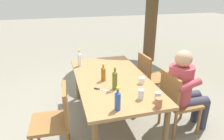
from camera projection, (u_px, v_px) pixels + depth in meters
The scene contains 15 objects.
ground_plane at pixel (112, 121), 3.12m from camera, with size 24.00×24.00×0.00m, color gray.
dining_table at pixel (112, 83), 2.88m from camera, with size 1.84×0.98×0.72m.
chair_far_right at pixel (176, 99), 2.76m from camera, with size 0.46×0.46×0.87m.
chair_far_left at pixel (150, 76), 3.50m from camera, with size 0.47×0.47×0.87m.
chair_near_right at pixel (56, 118), 2.37m from camera, with size 0.46×0.46×0.87m.
person_in_white_shirt at pixel (185, 87), 2.73m from camera, with size 0.47×0.62×1.18m.
bottle_amber at pixel (103, 73), 2.73m from camera, with size 0.06×0.06×0.24m.
bottle_olive at pixel (115, 80), 2.49m from camera, with size 0.06×0.06×0.30m.
bottle_blue at pixel (118, 100), 2.07m from camera, with size 0.06×0.06×0.26m.
bottle_clear at pixel (80, 59), 3.24m from camera, with size 0.06×0.06×0.27m.
cup_steel at pixel (158, 97), 2.25m from camera, with size 0.07×0.07×0.11m, color #B2B7BC.
cup_terracotta at pixel (159, 103), 2.13m from camera, with size 0.08×0.08×0.11m, color #BC6B47.
cup_glass at pixel (141, 94), 2.29m from camera, with size 0.07×0.07×0.12m, color silver.
cup_white at pixel (142, 81), 2.67m from camera, with size 0.08×0.08×0.09m, color white.
table_knife at pixel (101, 90), 2.51m from camera, with size 0.16×0.21×0.01m.
Camera 1 is at (2.51, -0.69, 1.90)m, focal length 32.61 mm.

